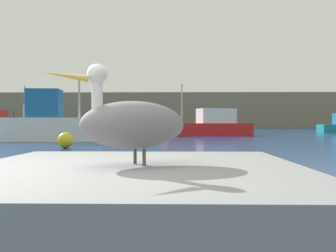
% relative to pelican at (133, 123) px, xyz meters
% --- Properties ---
extents(hillside_backdrop, '(140.00, 12.55, 7.09)m').
position_rel_pelican_xyz_m(hillside_backdrop, '(-1.03, 76.41, 2.40)').
color(hillside_backdrop, '#7F755B').
rests_on(hillside_backdrop, ground).
extents(pier_dock, '(2.91, 3.06, 0.77)m').
position_rel_pelican_xyz_m(pier_dock, '(0.01, 0.01, -0.75)').
color(pier_dock, gray).
rests_on(pier_dock, ground).
extents(pelican, '(1.22, 0.95, 0.86)m').
position_rel_pelican_xyz_m(pelican, '(0.00, 0.00, 0.00)').
color(pelican, slate).
rests_on(pelican, pier_dock).
extents(fishing_boat_blue, '(6.30, 3.10, 4.42)m').
position_rel_pelican_xyz_m(fishing_boat_blue, '(-11.47, 29.54, -0.11)').
color(fishing_boat_blue, blue).
rests_on(fishing_boat_blue, ground).
extents(fishing_boat_red, '(8.12, 4.42, 4.42)m').
position_rel_pelican_xyz_m(fishing_boat_red, '(3.33, 29.29, -0.27)').
color(fishing_boat_red, red).
rests_on(fishing_boat_red, ground).
extents(fishing_boat_white, '(6.27, 2.53, 4.01)m').
position_rel_pelican_xyz_m(fishing_boat_white, '(-7.45, 19.33, -0.07)').
color(fishing_boat_white, white).
rests_on(fishing_boat_white, ground).
extents(mooring_buoy, '(0.69, 0.69, 0.69)m').
position_rel_pelican_xyz_m(mooring_buoy, '(-4.54, 13.19, -0.79)').
color(mooring_buoy, yellow).
rests_on(mooring_buoy, ground).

